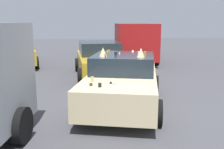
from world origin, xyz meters
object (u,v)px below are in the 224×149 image
at_px(parked_sedan_row_back_far, 100,59).
at_px(parked_sedan_far_right, 17,53).
at_px(parked_van_near_left, 134,40).
at_px(art_car_decorated, 123,81).

xyz_separation_m(parked_sedan_row_back_far, parked_sedan_far_right, (3.24, 4.17, -0.03)).
bearing_deg(parked_van_near_left, art_car_decorated, 171.35).
distance_m(parked_van_near_left, parked_sedan_far_right, 6.64).
height_order(parked_van_near_left, parked_sedan_row_back_far, parked_van_near_left).
relative_size(parked_van_near_left, parked_sedan_row_back_far, 1.22).
relative_size(parked_sedan_row_back_far, parked_sedan_far_right, 0.97).
bearing_deg(parked_van_near_left, parked_sedan_far_right, 103.37).
bearing_deg(parked_sedan_row_back_far, parked_sedan_far_right, -130.02).
xyz_separation_m(parked_van_near_left, parked_sedan_row_back_far, (-4.14, 2.38, -0.51)).
bearing_deg(art_car_decorated, parked_van_near_left, -178.75).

